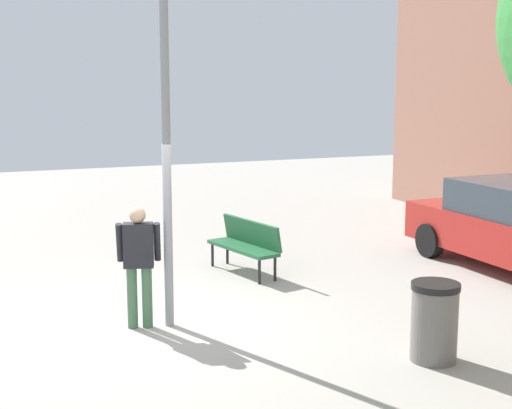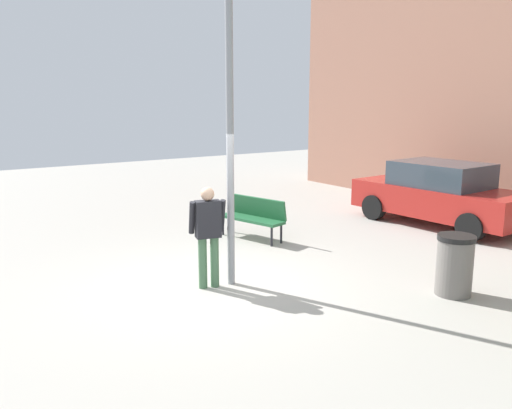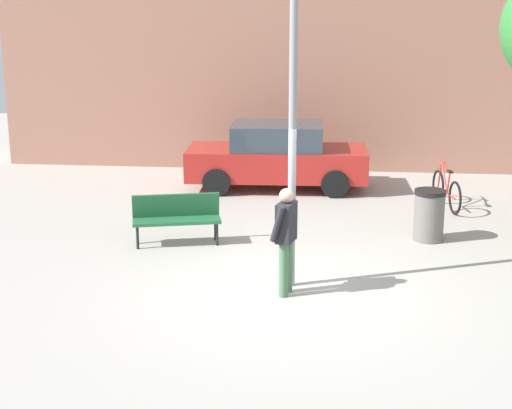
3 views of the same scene
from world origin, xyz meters
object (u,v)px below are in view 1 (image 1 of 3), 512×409
Objects in this scene: lamppost at (165,114)px; park_bench at (246,242)px; trash_bin at (434,322)px; person_by_lamppost at (139,258)px.

park_bench is (-2.22, 1.97, -2.34)m from lamppost.
lamppost is 2.91× the size of park_bench.
park_bench is 4.68m from trash_bin.
lamppost is 2.91× the size of person_by_lamppost.
lamppost is at bearing 81.23° from person_by_lamppost.
person_by_lamppost is at bearing -47.58° from park_bench.
lamppost is 3.78m from park_bench.
person_by_lamppost is 3.94m from trash_bin.
trash_bin is (2.42, 2.62, -2.40)m from lamppost.
person_by_lamppost is (-0.06, -0.39, -1.92)m from lamppost.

